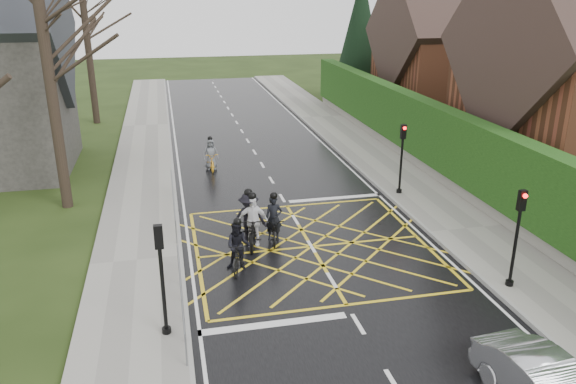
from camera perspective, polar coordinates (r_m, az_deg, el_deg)
name	(u,v)px	position (r m, az deg, el deg)	size (l,w,h in m)	color
ground	(311,247)	(20.00, 2.39, -5.57)	(120.00, 120.00, 0.00)	black
road	(311,247)	(20.00, 2.39, -5.56)	(9.00, 80.00, 0.01)	black
sidewalk_right	(466,230)	(22.17, 17.60, -3.69)	(3.00, 80.00, 0.15)	gray
sidewalk_left	(137,262)	(19.45, -15.09, -6.84)	(3.00, 80.00, 0.15)	gray
stone_wall	(436,172)	(27.79, 14.80, 1.99)	(0.50, 38.00, 0.70)	slate
hedge	(439,136)	(27.32, 15.13, 5.48)	(0.90, 38.00, 2.80)	black
house_far	(455,55)	(40.64, 16.64, 13.17)	(9.80, 8.80, 10.30)	brown
conifer	(360,37)	(46.23, 7.34, 15.33)	(4.60, 4.60, 10.00)	black
tree_near	(39,9)	(23.82, -23.93, 16.66)	(9.24, 9.24, 11.44)	black
tree_far	(84,12)	(39.71, -20.02, 16.79)	(8.40, 8.40, 10.40)	black
railing_south	(181,291)	(15.98, -10.80, -9.81)	(0.05, 5.04, 1.03)	slate
railing_north	(173,197)	(22.81, -11.57, -0.53)	(0.05, 6.04, 1.03)	slate
traffic_light_ne	(401,160)	(24.74, 11.44, 3.24)	(0.24, 0.31, 3.21)	black
traffic_light_se	(516,240)	(17.87, 22.15, -4.52)	(0.24, 0.31, 3.21)	black
traffic_light_sw	(162,281)	(14.69, -12.64, -8.86)	(0.24, 0.31, 3.21)	black
cyclist_rear	(274,225)	(20.23, -1.40, -3.39)	(0.97, 1.98, 1.84)	black
cyclist_back	(239,251)	(18.22, -5.05, -5.95)	(1.01, 1.86, 1.80)	black
cyclist_mid	(249,224)	(19.97, -3.96, -3.26)	(1.29, 2.19, 2.08)	black
cyclist_front	(253,226)	(19.82, -3.56, -3.50)	(1.15, 2.07, 2.00)	black
cyclist_lead	(211,158)	(28.50, -7.83, 3.43)	(0.78, 1.77, 1.71)	orange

